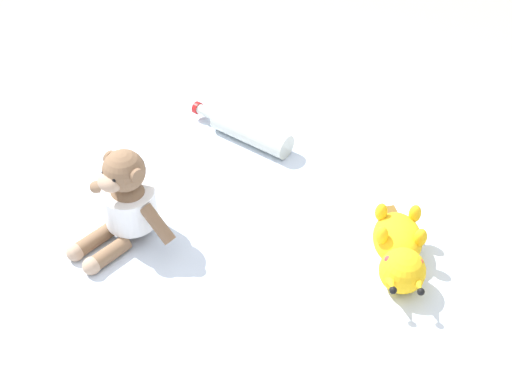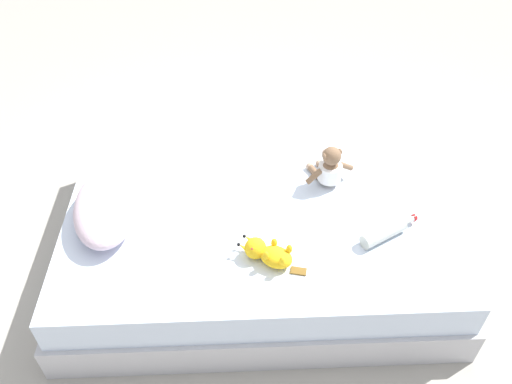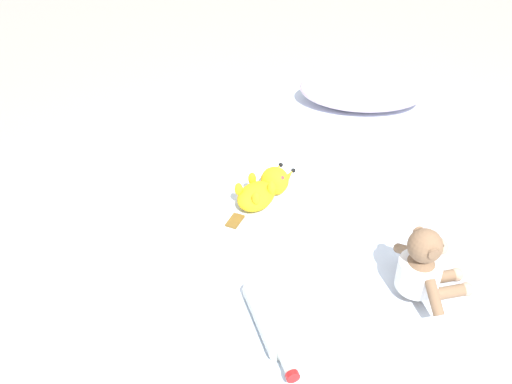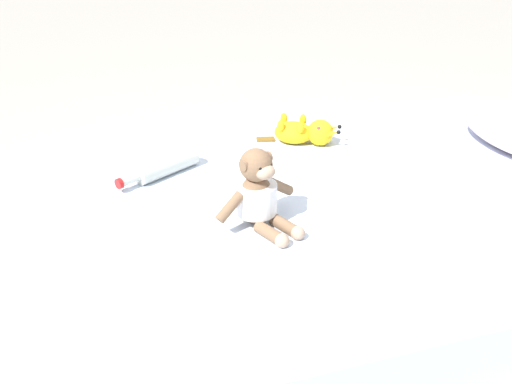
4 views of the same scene
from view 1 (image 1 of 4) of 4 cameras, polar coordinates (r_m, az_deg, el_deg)
plush_monkey at (r=1.52m, az=-11.21°, el=-0.95°), size 0.25×0.28×0.24m
plush_yellow_creature at (r=1.49m, az=12.29°, el=-5.01°), size 0.21×0.31×0.10m
glass_bottle at (r=1.81m, az=-0.64°, el=5.31°), size 0.20×0.30×0.07m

